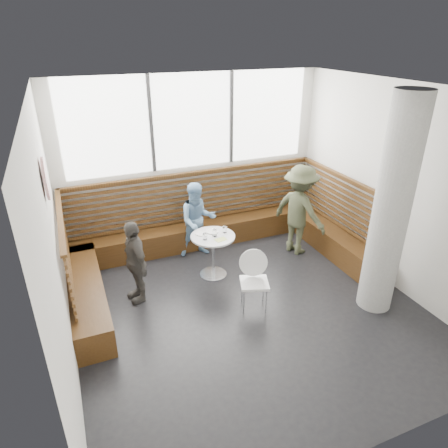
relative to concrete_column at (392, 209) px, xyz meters
name	(u,v)px	position (x,y,z in m)	size (l,w,h in m)	color
room	(252,214)	(-1.85, 0.60, 0.00)	(5.00, 5.00, 3.20)	silver
booth	(208,236)	(-1.85, 2.37, -1.19)	(5.00, 2.50, 1.44)	#3B240E
concrete_column	(392,209)	(0.00, 0.00, 0.00)	(0.50, 0.50, 3.20)	gray
wall_art	(46,179)	(-4.31, 1.00, 0.70)	(0.50, 0.50, 0.03)	white
cafe_table	(213,247)	(-2.01, 1.71, -1.05)	(0.74, 0.74, 0.76)	silver
cafe_chair	(252,276)	(-1.76, 0.70, -1.07)	(0.43, 0.42, 0.90)	white
adult_man	(299,210)	(-0.23, 1.89, -0.75)	(1.10, 0.63, 1.71)	#434830
child_back	(198,220)	(-2.00, 2.49, -0.89)	(0.69, 0.54, 1.42)	#79A6D1
child_left	(135,262)	(-3.34, 1.54, -0.93)	(0.78, 0.33, 1.33)	#484541
plate_near	(201,234)	(-2.16, 1.84, -0.83)	(0.19, 0.19, 0.01)	white
plate_far	(212,231)	(-1.97, 1.85, -0.83)	(0.22, 0.22, 0.02)	white
glass_left	(205,236)	(-2.17, 1.63, -0.78)	(0.07, 0.07, 0.11)	white
glass_mid	(215,233)	(-1.98, 1.68, -0.78)	(0.08, 0.08, 0.12)	white
glass_right	(225,229)	(-1.78, 1.75, -0.78)	(0.07, 0.07, 0.11)	white
menu_card	(221,240)	(-1.94, 1.53, -0.83)	(0.19, 0.13, 0.00)	#A5C64C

